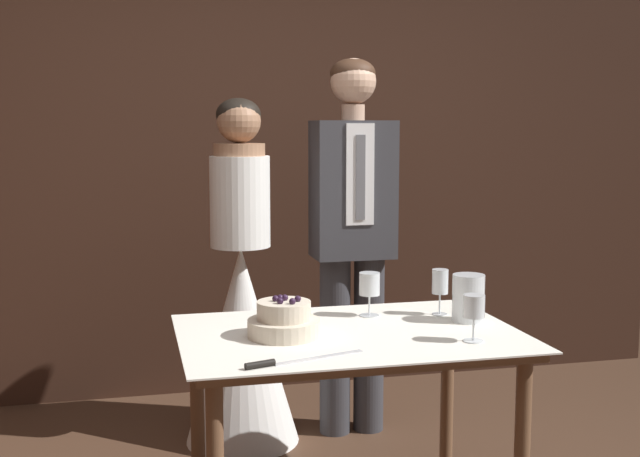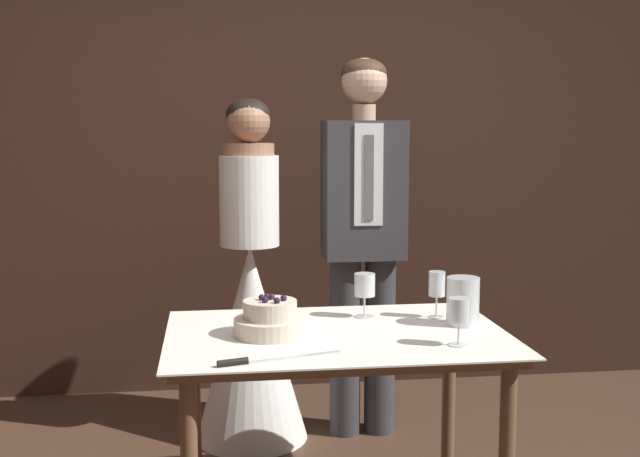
% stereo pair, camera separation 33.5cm
% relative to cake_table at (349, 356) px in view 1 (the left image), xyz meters
% --- Properties ---
extents(wall_back, '(4.97, 0.12, 2.87)m').
position_rel_cake_table_xyz_m(wall_back, '(-0.05, 1.75, 0.77)').
color(wall_back, '#382116').
rests_on(wall_back, ground_plane).
extents(cake_table, '(1.25, 0.86, 0.75)m').
position_rel_cake_table_xyz_m(cake_table, '(0.00, 0.00, 0.00)').
color(cake_table, brown).
rests_on(cake_table, ground_plane).
extents(tiered_cake, '(0.26, 0.26, 0.15)m').
position_rel_cake_table_xyz_m(tiered_cake, '(-0.25, -0.01, 0.15)').
color(tiered_cake, beige).
rests_on(tiered_cake, cake_table).
extents(cake_knife, '(0.42, 0.14, 0.02)m').
position_rel_cake_table_xyz_m(cake_knife, '(-0.31, -0.34, 0.10)').
color(cake_knife, silver).
rests_on(cake_knife, cake_table).
extents(wine_glass_near, '(0.08, 0.08, 0.18)m').
position_rel_cake_table_xyz_m(wine_glass_near, '(0.15, 0.23, 0.21)').
color(wine_glass_near, silver).
rests_on(wine_glass_near, cake_table).
extents(wine_glass_middle, '(0.07, 0.07, 0.18)m').
position_rel_cake_table_xyz_m(wine_glass_middle, '(0.43, 0.18, 0.22)').
color(wine_glass_middle, silver).
rests_on(wine_glass_middle, cake_table).
extents(wine_glass_far, '(0.08, 0.08, 0.17)m').
position_rel_cake_table_xyz_m(wine_glass_far, '(0.39, -0.23, 0.21)').
color(wine_glass_far, silver).
rests_on(wine_glass_far, cake_table).
extents(hurricane_candle, '(0.12, 0.12, 0.18)m').
position_rel_cake_table_xyz_m(hurricane_candle, '(0.49, 0.05, 0.18)').
color(hurricane_candle, silver).
rests_on(hurricane_candle, cake_table).
extents(bride, '(0.54, 0.54, 1.63)m').
position_rel_cake_table_xyz_m(bride, '(-0.27, 0.92, -0.06)').
color(bride, white).
rests_on(bride, ground_plane).
extents(groom, '(0.38, 0.25, 1.82)m').
position_rel_cake_table_xyz_m(groom, '(0.27, 0.92, 0.36)').
color(groom, '#38383D').
rests_on(groom, ground_plane).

